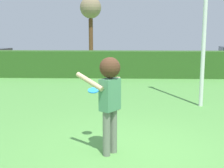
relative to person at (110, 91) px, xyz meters
name	(u,v)px	position (x,y,z in m)	size (l,w,h in m)	color
ground_plane	(128,151)	(0.35, 0.12, -1.18)	(60.00, 60.00, 0.00)	#589C46
person	(110,91)	(0.00, 0.00, 0.00)	(0.84, 0.48, 1.81)	slate
frisbee	(93,90)	(-0.36, 0.67, -0.11)	(0.23, 0.22, 0.08)	#268CE5
hedge_row	(126,64)	(0.35, 9.61, -0.54)	(27.37, 0.90, 1.28)	#2D581E
willow_tree	(91,10)	(-2.24, 18.29, 2.59)	(1.60, 1.60, 4.74)	brown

